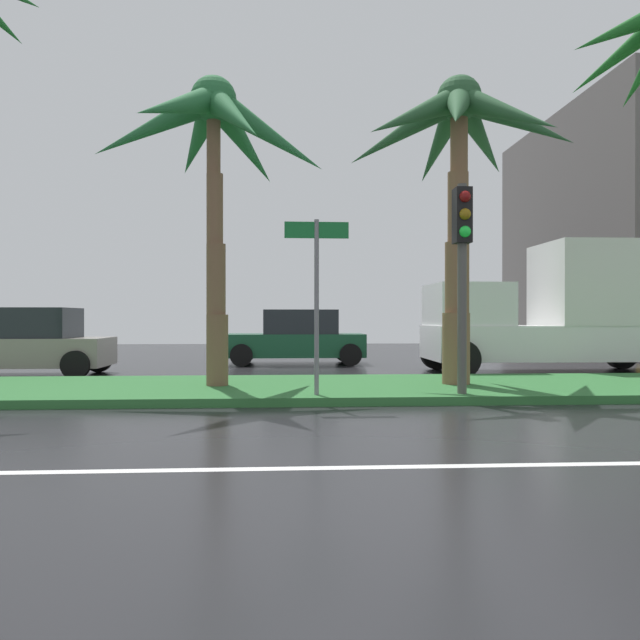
% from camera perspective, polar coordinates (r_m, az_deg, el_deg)
% --- Properties ---
extents(ground_plane, '(90.00, 42.00, 0.10)m').
position_cam_1_polar(ground_plane, '(12.96, 1.34, -6.51)').
color(ground_plane, black).
extents(near_lane_divider_stripe, '(81.00, 0.14, 0.01)m').
position_cam_1_polar(near_lane_divider_stripe, '(6.10, 6.98, -13.69)').
color(near_lane_divider_stripe, white).
rests_on(near_lane_divider_stripe, ground_plane).
extents(median_strip, '(85.50, 4.00, 0.15)m').
position_cam_1_polar(median_strip, '(11.96, 1.74, -6.48)').
color(median_strip, '#2D6B33').
rests_on(median_strip, ground_plane).
extents(palm_tree_centre_left, '(4.72, 4.73, 6.07)m').
position_cam_1_polar(palm_tree_centre_left, '(12.48, -10.08, 16.45)').
color(palm_tree_centre_left, brown).
rests_on(palm_tree_centre_left, median_strip).
extents(palm_tree_centre, '(4.81, 4.72, 6.21)m').
position_cam_1_polar(palm_tree_centre, '(12.89, 13.07, 15.93)').
color(palm_tree_centre, brown).
rests_on(palm_tree_centre, median_strip).
extents(traffic_signal_median_right, '(0.28, 0.43, 3.64)m').
position_cam_1_polar(traffic_signal_median_right, '(10.76, 13.38, 6.57)').
color(traffic_signal_median_right, '#4C4C47').
rests_on(traffic_signal_median_right, median_strip).
extents(street_name_sign, '(1.10, 0.08, 3.00)m').
position_cam_1_polar(street_name_sign, '(10.28, -0.33, 3.62)').
color(street_name_sign, slate).
rests_on(street_name_sign, median_strip).
extents(car_in_traffic_leading, '(4.30, 2.02, 1.72)m').
position_cam_1_polar(car_in_traffic_leading, '(16.96, -26.36, -1.98)').
color(car_in_traffic_leading, gray).
rests_on(car_in_traffic_leading, ground_plane).
extents(car_in_traffic_second, '(4.30, 2.02, 1.72)m').
position_cam_1_polar(car_in_traffic_second, '(19.03, -2.18, -1.72)').
color(car_in_traffic_second, '#195133').
rests_on(car_in_traffic_second, ground_plane).
extents(box_truck_lead, '(6.40, 2.64, 3.46)m').
position_cam_1_polar(box_truck_lead, '(17.12, 21.07, 0.47)').
color(box_truck_lead, white).
rests_on(box_truck_lead, ground_plane).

